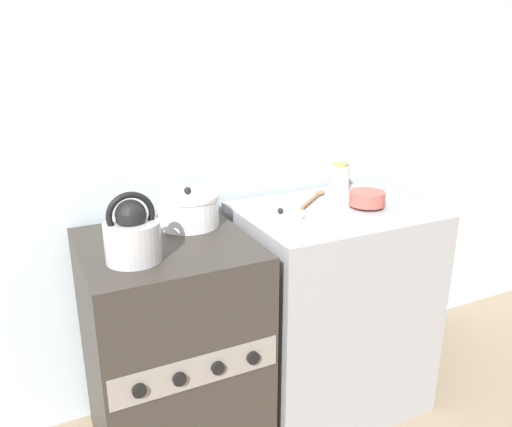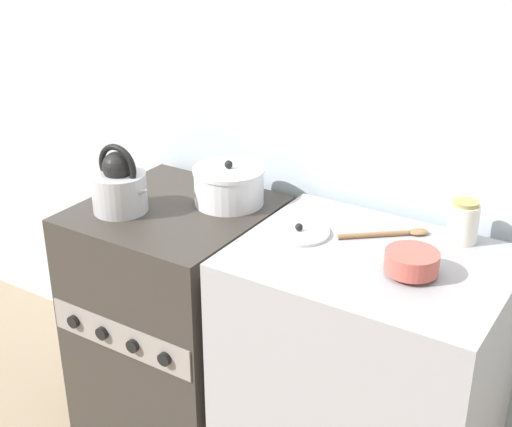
# 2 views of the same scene
# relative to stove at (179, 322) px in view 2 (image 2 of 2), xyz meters

# --- Properties ---
(wall_back) EXTENTS (7.00, 0.06, 2.50)m
(wall_back) POSITION_rel_stove_xyz_m (0.00, 0.37, 0.80)
(wall_back) COLOR silver
(wall_back) RESTS_ON ground_plane
(stove) EXTENTS (0.59, 0.62, 0.90)m
(stove) POSITION_rel_stove_xyz_m (0.00, 0.00, 0.00)
(stove) COLOR #332D28
(stove) RESTS_ON ground_plane
(counter) EXTENTS (0.77, 0.59, 0.92)m
(counter) POSITION_rel_stove_xyz_m (0.72, -0.00, 0.01)
(counter) COLOR #99999E
(counter) RESTS_ON ground_plane
(kettle) EXTENTS (0.22, 0.18, 0.23)m
(kettle) POSITION_rel_stove_xyz_m (-0.13, -0.11, 0.53)
(kettle) COLOR #B2B2B7
(kettle) RESTS_ON stove
(cooking_pot) EXTENTS (0.24, 0.24, 0.15)m
(cooking_pot) POSITION_rel_stove_xyz_m (0.13, 0.13, 0.51)
(cooking_pot) COLOR silver
(cooking_pot) RESTS_ON stove
(enamel_bowl) EXTENTS (0.15, 0.15, 0.07)m
(enamel_bowl) POSITION_rel_stove_xyz_m (0.84, -0.04, 0.51)
(enamel_bowl) COLOR #B75147
(enamel_bowl) RESTS_ON counter
(storage_jar) EXTENTS (0.09, 0.09, 0.13)m
(storage_jar) POSITION_rel_stove_xyz_m (0.90, 0.23, 0.53)
(storage_jar) COLOR silver
(storage_jar) RESTS_ON counter
(loose_pot_lid) EXTENTS (0.19, 0.19, 0.03)m
(loose_pot_lid) POSITION_rel_stove_xyz_m (0.47, 0.01, 0.48)
(loose_pot_lid) COLOR silver
(loose_pot_lid) RESTS_ON counter
(wooden_spoon) EXTENTS (0.23, 0.20, 0.02)m
(wooden_spoon) POSITION_rel_stove_xyz_m (0.71, 0.15, 0.48)
(wooden_spoon) COLOR olive
(wooden_spoon) RESTS_ON counter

